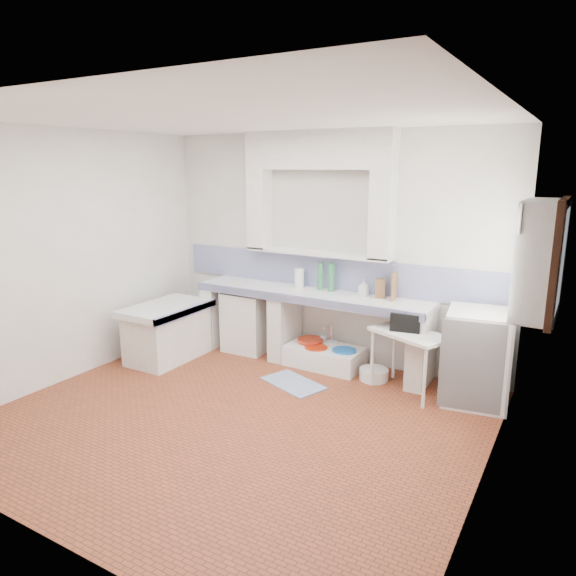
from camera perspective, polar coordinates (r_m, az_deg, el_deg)
The scene contains 36 objects.
floor at distance 5.28m, azimuth -5.63°, elevation -13.90°, with size 4.50×4.50×0.00m, color brown.
ceiling at distance 4.72m, azimuth -6.42°, elevation 18.01°, with size 4.50×4.50×0.00m, color white.
wall_back at distance 6.50m, azimuth 4.44°, elevation 4.31°, with size 4.50×4.50×0.00m, color white.
wall_front at distance 3.45m, azimuth -25.96°, elevation -4.94°, with size 4.50×4.50×0.00m, color white.
wall_left at distance 6.38m, azimuth -22.61°, elevation 3.17°, with size 4.50×4.50×0.00m, color white.
wall_right at distance 3.95m, azimuth 21.43°, elevation -2.34°, with size 4.50×4.50×0.00m, color white.
alcove_mass at distance 6.36m, azimuth 3.29°, elevation 14.76°, with size 1.90×0.25×0.45m, color white.
window_frame at distance 5.07m, azimuth 25.74°, elevation 2.82°, with size 0.35×0.86×1.06m, color #331C10.
lace_valance at distance 5.03m, azimuth 24.52°, elevation 7.26°, with size 0.01×0.84×0.24m, color white.
counter_slab at distance 6.39m, azimuth 2.38°, elevation -0.76°, with size 3.00×0.60×0.08m, color white.
counter_lip at distance 6.15m, azimuth 1.16°, elevation -1.30°, with size 3.00×0.04×0.10m, color navy.
counter_pier_left at distance 7.24m, azimuth -7.52°, elevation -2.88°, with size 0.20×0.55×0.82m, color white.
counter_pier_mid at distance 6.67m, azimuth -0.33°, elevation -4.15°, with size 0.20×0.55×0.82m, color white.
counter_pier_right at distance 6.02m, azimuth 14.28°, elevation -6.51°, with size 0.20×0.55×0.82m, color white.
peninsula_top at distance 6.71m, azimuth -13.10°, elevation -2.17°, with size 0.70×1.10×0.08m, color white.
peninsula_base at distance 6.81m, azimuth -12.94°, elevation -5.01°, with size 0.60×1.00×0.62m, color white.
peninsula_lip at distance 6.50m, azimuth -10.97°, elevation -2.57°, with size 0.04×1.10×0.10m, color navy.
backsplash at distance 6.54m, azimuth 4.34°, elevation 1.70°, with size 4.27×0.03×0.40m, color navy.
stove at distance 6.97m, azimuth -4.33°, elevation -3.59°, with size 0.55×0.54×0.79m, color white.
sink at distance 6.47m, azimuth 3.96°, elevation -7.55°, with size 0.92×0.50×0.22m, color white.
side_table at distance 5.82m, azimuth 12.93°, elevation -7.87°, with size 0.82×0.45×0.04m, color white.
fridge at distance 5.74m, azimuth 19.90°, elevation -7.07°, with size 0.63×0.63×0.97m, color white.
bucket_red at distance 6.60m, azimuth 2.41°, elevation -6.75°, with size 0.32×0.32×0.30m, color #AB2B15.
bucket_orange at distance 6.42m, azimuth 3.06°, elevation -7.53°, with size 0.28×0.28×0.26m, color red.
bucket_blue at distance 6.34m, azimuth 6.10°, elevation -7.82°, with size 0.29×0.29×0.27m, color blue.
basin_white at distance 6.17m, azimuth 9.31°, elevation -9.23°, with size 0.33×0.33×0.13m, color white.
water_bottle_a at distance 6.67m, azimuth 3.81°, elevation -6.49°, with size 0.08×0.08×0.31m, color silver.
water_bottle_b at distance 6.61m, azimuth 5.02°, elevation -6.87°, with size 0.07×0.07×0.27m, color silver.
black_bag at distance 5.72m, azimuth 12.68°, elevation -3.57°, with size 0.31×0.18×0.20m, color black.
green_bottle_a at distance 6.44m, azimuth 3.51°, elevation 1.26°, with size 0.07×0.07×0.34m, color #2F7546.
green_bottle_b at distance 6.38m, azimuth 4.72°, elevation 1.17°, with size 0.08×0.08×0.35m, color #2F7546.
knife_block at distance 6.16m, azimuth 9.99°, elevation -0.04°, with size 0.11×0.09×0.22m, color brown.
cutting_board at distance 6.09m, azimuth 11.46°, elevation 0.20°, with size 0.02×0.23×0.31m, color brown.
paper_towel at distance 6.59m, azimuth 1.24°, elevation 1.10°, with size 0.12×0.12×0.24m, color white.
soap_bottle at distance 6.23m, azimuth 8.23°, elevation 0.08°, with size 0.09×0.09×0.20m, color white.
rug at distance 6.00m, azimuth 0.58°, elevation -10.30°, with size 0.72×0.41×0.01m, color #2A468C.
Camera 1 is at (2.78, -3.79, 2.39)m, focal length 32.73 mm.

